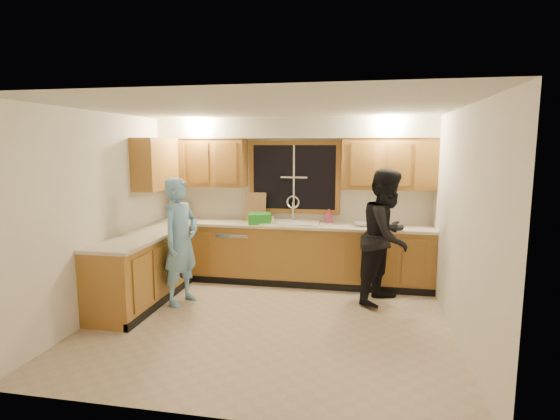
{
  "coord_description": "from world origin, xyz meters",
  "views": [
    {
      "loc": [
        1.06,
        -4.86,
        2.08
      ],
      "look_at": [
        0.01,
        0.65,
        1.26
      ],
      "focal_mm": 28.0,
      "sensor_mm": 36.0,
      "label": 1
    }
  ],
  "objects_px": {
    "bowl": "(362,224)",
    "man": "(181,241)",
    "dishwasher": "(237,254)",
    "soap_bottle": "(329,216)",
    "woman": "(387,236)",
    "dish_crate": "(260,218)",
    "sink": "(291,227)",
    "stove": "(119,283)",
    "knife_block": "(184,211)"
  },
  "relations": [
    {
      "from": "dish_crate",
      "to": "bowl",
      "type": "distance_m",
      "value": 1.53
    },
    {
      "from": "dishwasher",
      "to": "stove",
      "type": "xyz_separation_m",
      "value": [
        -0.95,
        -1.81,
        0.04
      ]
    },
    {
      "from": "stove",
      "to": "bowl",
      "type": "xyz_separation_m",
      "value": [
        2.87,
        1.77,
        0.5
      ]
    },
    {
      "from": "dishwasher",
      "to": "soap_bottle",
      "type": "height_order",
      "value": "soap_bottle"
    },
    {
      "from": "man",
      "to": "knife_block",
      "type": "height_order",
      "value": "man"
    },
    {
      "from": "dishwasher",
      "to": "bowl",
      "type": "relative_size",
      "value": 3.58
    },
    {
      "from": "dishwasher",
      "to": "stove",
      "type": "distance_m",
      "value": 2.04
    },
    {
      "from": "sink",
      "to": "stove",
      "type": "bearing_deg",
      "value": -134.61
    },
    {
      "from": "stove",
      "to": "bowl",
      "type": "height_order",
      "value": "bowl"
    },
    {
      "from": "woman",
      "to": "man",
      "type": "bearing_deg",
      "value": 128.46
    },
    {
      "from": "soap_bottle",
      "to": "bowl",
      "type": "relative_size",
      "value": 0.91
    },
    {
      "from": "sink",
      "to": "woman",
      "type": "xyz_separation_m",
      "value": [
        1.39,
        -0.64,
        0.03
      ]
    },
    {
      "from": "bowl",
      "to": "man",
      "type": "bearing_deg",
      "value": -154.37
    },
    {
      "from": "dishwasher",
      "to": "man",
      "type": "height_order",
      "value": "man"
    },
    {
      "from": "dishwasher",
      "to": "soap_bottle",
      "type": "bearing_deg",
      "value": 8.22
    },
    {
      "from": "sink",
      "to": "woman",
      "type": "bearing_deg",
      "value": -24.59
    },
    {
      "from": "dishwasher",
      "to": "dish_crate",
      "type": "distance_m",
      "value": 0.71
    },
    {
      "from": "bowl",
      "to": "woman",
      "type": "bearing_deg",
      "value": -61.05
    },
    {
      "from": "man",
      "to": "dish_crate",
      "type": "xyz_separation_m",
      "value": [
        0.82,
        1.07,
        0.16
      ]
    },
    {
      "from": "man",
      "to": "bowl",
      "type": "height_order",
      "value": "man"
    },
    {
      "from": "stove",
      "to": "dish_crate",
      "type": "xyz_separation_m",
      "value": [
        1.34,
        1.72,
        0.55
      ]
    },
    {
      "from": "dishwasher",
      "to": "woman",
      "type": "distance_m",
      "value": 2.38
    },
    {
      "from": "dishwasher",
      "to": "soap_bottle",
      "type": "relative_size",
      "value": 3.92
    },
    {
      "from": "knife_block",
      "to": "soap_bottle",
      "type": "distance_m",
      "value": 2.34
    },
    {
      "from": "sink",
      "to": "stove",
      "type": "xyz_separation_m",
      "value": [
        -1.8,
        -1.82,
        -0.41
      ]
    },
    {
      "from": "knife_block",
      "to": "soap_bottle",
      "type": "bearing_deg",
      "value": -20.21
    },
    {
      "from": "woman",
      "to": "dish_crate",
      "type": "xyz_separation_m",
      "value": [
        -1.85,
        0.53,
        0.1
      ]
    },
    {
      "from": "knife_block",
      "to": "dish_crate",
      "type": "relative_size",
      "value": 0.67
    },
    {
      "from": "sink",
      "to": "dishwasher",
      "type": "bearing_deg",
      "value": -179.01
    },
    {
      "from": "soap_bottle",
      "to": "dish_crate",
      "type": "bearing_deg",
      "value": -163.78
    },
    {
      "from": "sink",
      "to": "stove",
      "type": "height_order",
      "value": "sink"
    },
    {
      "from": "knife_block",
      "to": "bowl",
      "type": "relative_size",
      "value": 0.98
    },
    {
      "from": "dish_crate",
      "to": "soap_bottle",
      "type": "distance_m",
      "value": 1.07
    },
    {
      "from": "sink",
      "to": "dish_crate",
      "type": "relative_size",
      "value": 2.59
    },
    {
      "from": "dishwasher",
      "to": "soap_bottle",
      "type": "xyz_separation_m",
      "value": [
        1.41,
        0.2,
        0.61
      ]
    },
    {
      "from": "soap_bottle",
      "to": "woman",
      "type": "bearing_deg",
      "value": -44.86
    },
    {
      "from": "man",
      "to": "knife_block",
      "type": "xyz_separation_m",
      "value": [
        -0.5,
        1.32,
        0.19
      ]
    },
    {
      "from": "man",
      "to": "bowl",
      "type": "distance_m",
      "value": 2.61
    },
    {
      "from": "dishwasher",
      "to": "bowl",
      "type": "distance_m",
      "value": 1.99
    },
    {
      "from": "stove",
      "to": "dish_crate",
      "type": "relative_size",
      "value": 2.71
    },
    {
      "from": "woman",
      "to": "soap_bottle",
      "type": "relative_size",
      "value": 8.6
    },
    {
      "from": "sink",
      "to": "soap_bottle",
      "type": "distance_m",
      "value": 0.61
    },
    {
      "from": "dish_crate",
      "to": "knife_block",
      "type": "bearing_deg",
      "value": 169.21
    },
    {
      "from": "woman",
      "to": "soap_bottle",
      "type": "distance_m",
      "value": 1.18
    },
    {
      "from": "sink",
      "to": "soap_bottle",
      "type": "bearing_deg",
      "value": 18.64
    },
    {
      "from": "dishwasher",
      "to": "man",
      "type": "xyz_separation_m",
      "value": [
        -0.43,
        -1.16,
        0.43
      ]
    },
    {
      "from": "dishwasher",
      "to": "woman",
      "type": "relative_size",
      "value": 0.46
    },
    {
      "from": "stove",
      "to": "woman",
      "type": "distance_m",
      "value": 3.44
    },
    {
      "from": "stove",
      "to": "woman",
      "type": "height_order",
      "value": "woman"
    },
    {
      "from": "soap_bottle",
      "to": "bowl",
      "type": "height_order",
      "value": "soap_bottle"
    }
  ]
}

